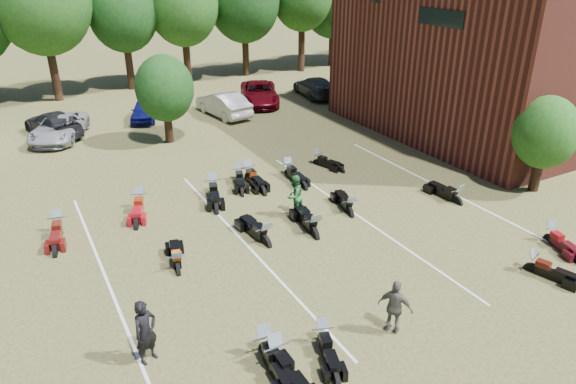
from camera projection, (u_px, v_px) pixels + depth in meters
ground at (359, 261)px, 18.01m from camera, size 160.00×160.00×0.00m
car_2 at (59, 128)px, 29.56m from camera, size 4.19×5.51×1.39m
car_3 at (53, 124)px, 30.26m from camera, size 3.32×5.20×1.40m
car_4 at (145, 110)px, 33.04m from camera, size 2.79×4.01×1.27m
car_5 at (223, 104)px, 33.85m from camera, size 2.34×4.96×1.57m
car_6 at (259, 93)px, 36.57m from camera, size 4.45×6.07×1.53m
car_7 at (315, 87)px, 38.55m from camera, size 2.71×5.19×1.44m
person_black at (146, 332)px, 13.25m from camera, size 0.80×0.69×1.86m
person_green at (294, 196)px, 20.81m from camera, size 1.06×0.97×1.77m
person_grey at (395, 307)px, 14.31m from camera, size 0.89×1.06×1.70m
motorcycle_2 at (266, 356)px, 13.76m from camera, size 0.97×2.44×1.33m
motorcycle_3 at (277, 366)px, 13.42m from camera, size 0.80×2.44×1.35m
motorcycle_4 at (322, 344)px, 14.17m from camera, size 1.25×2.11×1.12m
motorcycle_5 at (531, 271)px, 17.44m from camera, size 1.20×2.16×1.15m
motorcycle_6 at (549, 241)px, 19.25m from camera, size 1.26×2.16×1.15m
motorcycle_8 at (179, 271)px, 17.43m from camera, size 1.11×2.20×1.17m
motorcycle_9 at (266, 244)px, 19.06m from camera, size 0.97×2.47×1.35m
motorcycle_10 at (314, 236)px, 19.62m from camera, size 1.13×2.55×1.37m
motorcycle_11 at (350, 215)px, 21.23m from camera, size 1.21×2.30×1.22m
motorcycle_13 at (456, 203)px, 22.20m from camera, size 0.84×2.29×1.25m
motorcycle_14 at (60, 232)px, 19.89m from camera, size 1.19×2.41×1.29m
motorcycle_15 at (141, 208)px, 21.79m from camera, size 1.50×2.47×1.31m
motorcycle_16 at (213, 194)px, 23.04m from camera, size 1.47×2.58×1.37m
motorcycle_17 at (249, 180)px, 24.51m from camera, size 0.93×2.48×1.36m
motorcycle_18 at (239, 181)px, 24.41m from camera, size 1.37×2.31×1.22m
motorcycle_19 at (289, 176)px, 24.94m from camera, size 0.88×2.32×1.27m
motorcycle_20 at (318, 164)px, 26.27m from camera, size 1.24×2.12×1.13m
brick_building at (561, 31)px, 32.57m from camera, size 25.40×15.20×10.70m
tree_line at (120, 6)px, 37.89m from camera, size 56.00×6.00×9.79m
young_tree_near_building at (545, 133)px, 22.27m from camera, size 2.80×2.80×4.16m
young_tree_midfield at (165, 89)px, 28.11m from camera, size 3.20×3.20×4.70m
parking_lines at (246, 244)px, 19.06m from camera, size 20.10×14.00×0.01m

